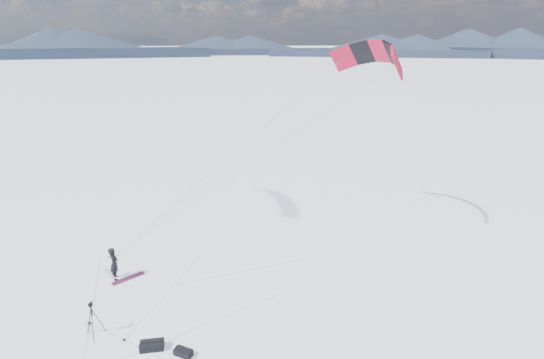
{
  "coord_description": "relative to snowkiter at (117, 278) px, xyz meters",
  "views": [
    {
      "loc": [
        4.64,
        -14.14,
        11.24
      ],
      "look_at": [
        7.42,
        5.43,
        4.24
      ],
      "focal_mm": 26.0,
      "sensor_mm": 36.0,
      "label": 1
    }
  ],
  "objects": [
    {
      "name": "ground",
      "position": [
        0.7,
        -3.69,
        0.0
      ],
      "size": [
        1800.0,
        1800.0,
        0.0
      ],
      "primitive_type": "plane",
      "color": "white"
    },
    {
      "name": "horizon_hills",
      "position": [
        0.7,
        -3.69,
        3.21
      ],
      "size": [
        704.84,
        706.81,
        8.18
      ],
      "color": "black",
      "rests_on": "ground"
    },
    {
      "name": "snow_tracks",
      "position": [
        0.05,
        -4.05,
        0.0
      ],
      "size": [
        14.76,
        10.25,
        0.01
      ],
      "color": "silver",
      "rests_on": "ground"
    },
    {
      "name": "snowkiter",
      "position": [
        0.0,
        0.0,
        0.0
      ],
      "size": [
        0.51,
        0.69,
        1.72
      ],
      "primitive_type": "imported",
      "rotation": [
        0.0,
        0.0,
        1.75
      ],
      "color": "black",
      "rests_on": "ground"
    },
    {
      "name": "snowboard",
      "position": [
        0.6,
        -0.11,
        0.02
      ],
      "size": [
        1.51,
        1.12,
        0.04
      ],
      "primitive_type": "cube",
      "rotation": [
        0.0,
        0.0,
        0.57
      ],
      "color": "#77204D",
      "rests_on": "ground"
    },
    {
      "name": "tripod",
      "position": [
        0.1,
        -4.08,
        1.0
      ],
      "size": [
        0.73,
        0.67,
        1.55
      ],
      "rotation": [
        0.0,
        0.0,
        0.63
      ],
      "color": "black",
      "rests_on": "ground"
    },
    {
      "name": "gear_bag_a",
      "position": [
        2.47,
        -5.18,
        0.18
      ],
      "size": [
        0.9,
        0.43,
        0.4
      ],
      "rotation": [
        0.0,
        0.0,
        0.01
      ],
      "color": "black",
      "rests_on": "ground"
    },
    {
      "name": "gear_bag_b",
      "position": [
        3.68,
        -5.66,
        0.14
      ],
      "size": [
        0.78,
        0.66,
        0.32
      ],
      "rotation": [
        0.0,
        0.0,
        -0.55
      ],
      "color": "black",
      "rests_on": "ground"
    },
    {
      "name": "power_kite",
      "position": [
        13.77,
        3.36,
        10.39
      ],
      "size": [
        15.06,
        6.27,
        10.06
      ],
      "color": "#B60D29",
      "rests_on": "ground"
    }
  ]
}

